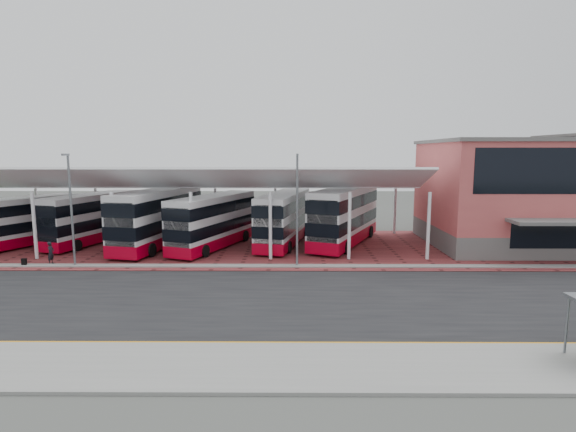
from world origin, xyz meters
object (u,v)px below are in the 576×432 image
at_px(bus_0, 17,223).
at_px(bus_4, 284,219).
at_px(bus_3, 214,222).
at_px(bus_5, 345,216).
at_px(terminal, 537,193).
at_px(bus_2, 159,218).
at_px(pedestrian, 51,253).
at_px(bus_1, 92,219).

relative_size(bus_0, bus_4, 0.91).
xyz_separation_m(bus_3, bus_4, (5.98, 1.49, 0.04)).
relative_size(bus_4, bus_5, 0.93).
height_order(bus_3, bus_4, bus_4).
distance_m(terminal, bus_4, 22.17).
xyz_separation_m(terminal, bus_2, (-32.87, -0.81, -2.15)).
height_order(terminal, pedestrian, terminal).
distance_m(terminal, bus_5, 16.77).
relative_size(bus_0, bus_1, 0.94).
relative_size(bus_3, bus_5, 0.91).
bearing_deg(bus_1, bus_2, 2.79).
height_order(bus_4, bus_5, bus_5).
relative_size(terminal, bus_2, 1.50).
distance_m(bus_3, pedestrian, 12.47).
bearing_deg(bus_0, bus_5, 28.86).
height_order(bus_1, pedestrian, bus_1).
height_order(bus_1, bus_2, bus_2).
bearing_deg(terminal, bus_3, -177.34).
bearing_deg(pedestrian, bus_0, 47.79).
distance_m(bus_0, bus_1, 5.91).
xyz_separation_m(bus_2, bus_3, (4.84, -0.50, -0.22)).
bearing_deg(bus_2, bus_3, 6.12).
distance_m(bus_0, bus_5, 28.29).
relative_size(bus_3, bus_4, 0.98).
bearing_deg(bus_2, pedestrian, -122.06).
distance_m(bus_1, bus_2, 6.65).
relative_size(terminal, bus_3, 1.66).
height_order(bus_5, pedestrian, bus_5).
height_order(bus_1, bus_3, bus_3).
bearing_deg(bus_4, bus_3, -153.41).
distance_m(bus_2, bus_5, 16.29).
distance_m(bus_0, pedestrian, 8.43).
distance_m(terminal, bus_1, 39.41).
height_order(terminal, bus_1, terminal).
bearing_deg(bus_3, bus_4, 34.85).
bearing_deg(pedestrian, bus_3, -59.33).
bearing_deg(bus_0, bus_2, 27.55).
height_order(bus_2, pedestrian, bus_2).
bearing_deg(bus_0, bus_1, 45.48).
distance_m(bus_1, pedestrian, 8.02).
bearing_deg(bus_4, terminal, 12.07).
distance_m(bus_2, bus_4, 10.87).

